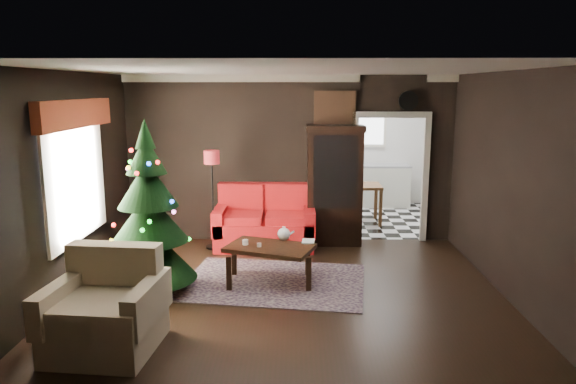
{
  "coord_description": "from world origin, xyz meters",
  "views": [
    {
      "loc": [
        0.11,
        -6.44,
        2.59
      ],
      "look_at": [
        0.0,
        0.9,
        1.15
      ],
      "focal_mm": 33.25,
      "sensor_mm": 36.0,
      "label": 1
    }
  ],
  "objects_px": {
    "teapot": "(284,234)",
    "kitchen_table": "(362,204)",
    "curio_cabinet": "(334,188)",
    "christmas_tree": "(149,213)",
    "coffee_table": "(270,264)",
    "floor_lamp": "(213,200)",
    "wall_clock": "(408,101)",
    "loveseat": "(265,217)",
    "armchair": "(105,306)"
  },
  "relations": [
    {
      "from": "armchair",
      "to": "loveseat",
      "type": "bearing_deg",
      "value": 74.21
    },
    {
      "from": "christmas_tree",
      "to": "wall_clock",
      "type": "xyz_separation_m",
      "value": [
        3.68,
        2.42,
        1.33
      ]
    },
    {
      "from": "christmas_tree",
      "to": "loveseat",
      "type": "bearing_deg",
      "value": 56.63
    },
    {
      "from": "curio_cabinet",
      "to": "armchair",
      "type": "distance_m",
      "value": 4.57
    },
    {
      "from": "curio_cabinet",
      "to": "christmas_tree",
      "type": "xyz_separation_m",
      "value": [
        -2.48,
        -2.24,
        0.1
      ]
    },
    {
      "from": "loveseat",
      "to": "teapot",
      "type": "height_order",
      "value": "loveseat"
    },
    {
      "from": "wall_clock",
      "to": "coffee_table",
      "type": "bearing_deg",
      "value": -136.65
    },
    {
      "from": "coffee_table",
      "to": "loveseat",
      "type": "bearing_deg",
      "value": 95.65
    },
    {
      "from": "teapot",
      "to": "wall_clock",
      "type": "relative_size",
      "value": 0.63
    },
    {
      "from": "armchair",
      "to": "wall_clock",
      "type": "xyz_separation_m",
      "value": [
        3.73,
        3.95,
        1.92
      ]
    },
    {
      "from": "loveseat",
      "to": "curio_cabinet",
      "type": "distance_m",
      "value": 1.25
    },
    {
      "from": "coffee_table",
      "to": "kitchen_table",
      "type": "xyz_separation_m",
      "value": [
        1.64,
        3.31,
        0.11
      ]
    },
    {
      "from": "teapot",
      "to": "wall_clock",
      "type": "distance_m",
      "value": 3.22
    },
    {
      "from": "loveseat",
      "to": "coffee_table",
      "type": "xyz_separation_m",
      "value": [
        0.16,
        -1.66,
        -0.24
      ]
    },
    {
      "from": "christmas_tree",
      "to": "wall_clock",
      "type": "height_order",
      "value": "wall_clock"
    },
    {
      "from": "floor_lamp",
      "to": "kitchen_table",
      "type": "relative_size",
      "value": 2.11
    },
    {
      "from": "coffee_table",
      "to": "kitchen_table",
      "type": "height_order",
      "value": "kitchen_table"
    },
    {
      "from": "armchair",
      "to": "kitchen_table",
      "type": "height_order",
      "value": "armchair"
    },
    {
      "from": "loveseat",
      "to": "coffee_table",
      "type": "relative_size",
      "value": 1.52
    },
    {
      "from": "loveseat",
      "to": "armchair",
      "type": "xyz_separation_m",
      "value": [
        -1.38,
        -3.55,
        -0.04
      ]
    },
    {
      "from": "curio_cabinet",
      "to": "floor_lamp",
      "type": "xyz_separation_m",
      "value": [
        -1.97,
        -0.42,
        -0.12
      ]
    },
    {
      "from": "floor_lamp",
      "to": "wall_clock",
      "type": "bearing_deg",
      "value": 10.69
    },
    {
      "from": "floor_lamp",
      "to": "christmas_tree",
      "type": "relative_size",
      "value": 0.72
    },
    {
      "from": "coffee_table",
      "to": "christmas_tree",
      "type": "bearing_deg",
      "value": -166.53
    },
    {
      "from": "kitchen_table",
      "to": "teapot",
      "type": "bearing_deg",
      "value": -115.52
    },
    {
      "from": "loveseat",
      "to": "teapot",
      "type": "xyz_separation_m",
      "value": [
        0.35,
        -1.39,
        0.11
      ]
    },
    {
      "from": "curio_cabinet",
      "to": "coffee_table",
      "type": "height_order",
      "value": "curio_cabinet"
    },
    {
      "from": "curio_cabinet",
      "to": "kitchen_table",
      "type": "height_order",
      "value": "curio_cabinet"
    },
    {
      "from": "kitchen_table",
      "to": "wall_clock",
      "type": "bearing_deg",
      "value": -66.25
    },
    {
      "from": "curio_cabinet",
      "to": "coffee_table",
      "type": "xyz_separation_m",
      "value": [
        -0.99,
        -1.88,
        -0.69
      ]
    },
    {
      "from": "coffee_table",
      "to": "wall_clock",
      "type": "distance_m",
      "value": 3.68
    },
    {
      "from": "armchair",
      "to": "curio_cabinet",
      "type": "bearing_deg",
      "value": 61.61
    },
    {
      "from": "curio_cabinet",
      "to": "teapot",
      "type": "relative_size",
      "value": 9.46
    },
    {
      "from": "floor_lamp",
      "to": "kitchen_table",
      "type": "bearing_deg",
      "value": 35.23
    },
    {
      "from": "curio_cabinet",
      "to": "wall_clock",
      "type": "xyz_separation_m",
      "value": [
        1.2,
        0.18,
        1.43
      ]
    },
    {
      "from": "floor_lamp",
      "to": "kitchen_table",
      "type": "height_order",
      "value": "floor_lamp"
    },
    {
      "from": "coffee_table",
      "to": "teapot",
      "type": "xyz_separation_m",
      "value": [
        0.18,
        0.27,
        0.35
      ]
    },
    {
      "from": "curio_cabinet",
      "to": "floor_lamp",
      "type": "height_order",
      "value": "curio_cabinet"
    },
    {
      "from": "curio_cabinet",
      "to": "armchair",
      "type": "relative_size",
      "value": 1.8
    },
    {
      "from": "loveseat",
      "to": "floor_lamp",
      "type": "xyz_separation_m",
      "value": [
        -0.82,
        -0.2,
        0.33
      ]
    },
    {
      "from": "teapot",
      "to": "kitchen_table",
      "type": "xyz_separation_m",
      "value": [
        1.45,
        3.04,
        -0.24
      ]
    },
    {
      "from": "loveseat",
      "to": "armchair",
      "type": "distance_m",
      "value": 3.81
    },
    {
      "from": "christmas_tree",
      "to": "armchair",
      "type": "height_order",
      "value": "christmas_tree"
    },
    {
      "from": "wall_clock",
      "to": "kitchen_table",
      "type": "height_order",
      "value": "wall_clock"
    },
    {
      "from": "loveseat",
      "to": "teapot",
      "type": "relative_size",
      "value": 8.46
    },
    {
      "from": "christmas_tree",
      "to": "kitchen_table",
      "type": "distance_m",
      "value": 4.87
    },
    {
      "from": "loveseat",
      "to": "armchair",
      "type": "relative_size",
      "value": 1.61
    },
    {
      "from": "curio_cabinet",
      "to": "coffee_table",
      "type": "relative_size",
      "value": 1.7
    },
    {
      "from": "teapot",
      "to": "armchair",
      "type": "bearing_deg",
      "value": -128.74
    },
    {
      "from": "armchair",
      "to": "christmas_tree",
      "type": "bearing_deg",
      "value": 93.53
    }
  ]
}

